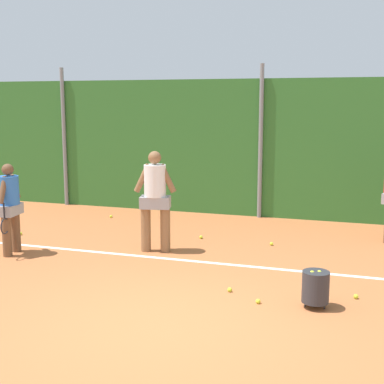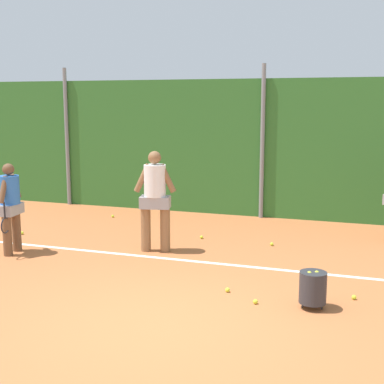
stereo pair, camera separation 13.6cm
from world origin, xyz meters
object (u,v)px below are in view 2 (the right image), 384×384
Objects in this scene: player_midcourt at (155,196)px; tennis_ball_4 at (228,290)px; tennis_ball_0 at (354,297)px; tennis_ball_7 at (22,233)px; tennis_ball_1 at (202,237)px; tennis_ball_6 at (255,302)px; tennis_ball_2 at (113,216)px; tennis_ball_3 at (272,244)px; ball_hopper at (313,287)px; player_foreground_near at (10,204)px.

tennis_ball_4 is at bearing -55.41° from player_midcourt.
tennis_ball_0 and tennis_ball_7 have the same top height.
tennis_ball_6 is (1.74, -3.08, 0.00)m from tennis_ball_1.
player_midcourt reaches higher than tennis_ball_2.
tennis_ball_2 is at bearing 63.34° from tennis_ball_7.
player_midcourt reaches higher than tennis_ball_3.
ball_hopper is at bearing -10.71° from tennis_ball_4.
player_foreground_near is 24.72× the size of tennis_ball_2.
tennis_ball_0 and tennis_ball_2 have the same top height.
tennis_ball_6 is at bearing -53.79° from player_midcourt.
tennis_ball_0 is (3.54, -1.38, -1.00)m from player_midcourt.
tennis_ball_0 and tennis_ball_3 have the same top height.
tennis_ball_2 is 6.09m from tennis_ball_6.
tennis_ball_3 is 2.69m from tennis_ball_4.
tennis_ball_7 is (-6.62, 1.64, 0.00)m from tennis_ball_0.
tennis_ball_0 is 3.90m from tennis_ball_1.
ball_hopper is (5.42, -0.94, -0.62)m from player_foreground_near.
tennis_ball_4 is 1.00× the size of tennis_ball_6.
tennis_ball_7 is at bearing 158.60° from tennis_ball_4.
tennis_ball_1 is at bearing 129.71° from ball_hopper.
tennis_ball_6 is (4.67, -1.03, -0.88)m from player_foreground_near.
tennis_ball_1 is (-3.00, 2.49, 0.00)m from tennis_ball_0.
tennis_ball_1 is at bearing 51.49° from player_midcourt.
tennis_ball_0 is at bearing -33.50° from tennis_ball_2.
player_foreground_near is 24.72× the size of tennis_ball_0.
tennis_ball_4 is at bearing -93.45° from tennis_ball_3.
tennis_ball_1 is (2.93, 2.06, -0.88)m from player_foreground_near.
tennis_ball_0 is (5.93, -0.43, -0.88)m from player_foreground_near.
tennis_ball_3 is (-1.58, 2.41, 0.00)m from tennis_ball_0.
player_midcourt is 27.86× the size of tennis_ball_3.
tennis_ball_1 is at bearing 114.61° from tennis_ball_4.
tennis_ball_1 and tennis_ball_4 have the same top height.
tennis_ball_3 is (4.01, -1.29, 0.00)m from tennis_ball_2.
tennis_ball_1 is 3.04m from tennis_ball_4.
tennis_ball_0 is at bearing 8.94° from tennis_ball_4.
tennis_ball_7 is at bearing -157.49° from player_foreground_near.
player_midcourt reaches higher than tennis_ball_0.
tennis_ball_2 is 5.53m from tennis_ball_4.
tennis_ball_6 is (2.27, -1.97, -1.00)m from player_midcourt.
tennis_ball_3 is at bearing -17.79° from tennis_ball_2.
tennis_ball_0 is at bearing -34.12° from player_midcourt.
tennis_ball_2 and tennis_ball_4 have the same top height.
tennis_ball_1 is (-2.48, 2.99, -0.26)m from ball_hopper.
tennis_ball_3 is (-1.06, 2.91, -0.26)m from ball_hopper.
tennis_ball_3 is (1.43, -0.08, 0.00)m from tennis_ball_1.
tennis_ball_2 is at bearing 162.21° from tennis_ball_3.
tennis_ball_6 is (-0.75, -0.09, -0.26)m from ball_hopper.
tennis_ball_2 is (-5.06, 4.20, -0.26)m from ball_hopper.
player_foreground_near reaches higher than tennis_ball_6.
tennis_ball_6 is at bearing -44.80° from tennis_ball_2.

